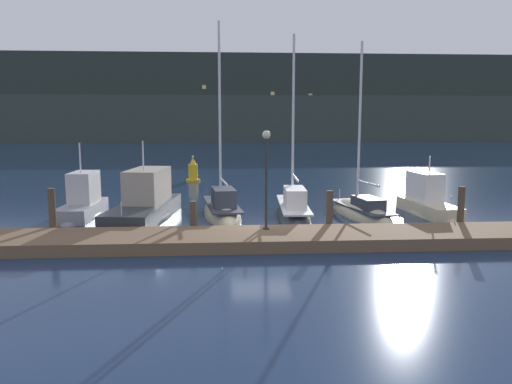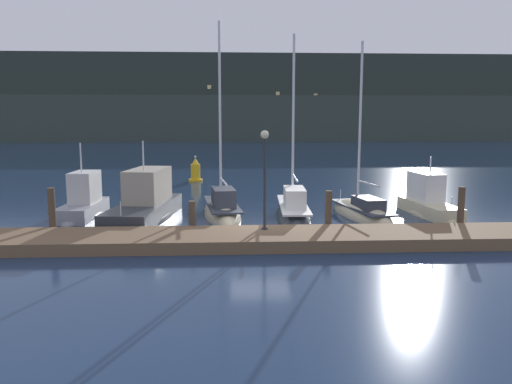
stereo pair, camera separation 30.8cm
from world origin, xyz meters
name	(u,v)px [view 1 (the left image)]	position (x,y,z in m)	size (l,w,h in m)	color
ground_plane	(261,232)	(0.00, 0.00, 0.00)	(400.00, 400.00, 0.00)	#192D4C
dock	(265,239)	(0.00, -2.10, 0.23)	(23.66, 2.80, 0.45)	brown
mooring_pile_0	(52,213)	(-8.32, -0.45, 0.99)	(0.28, 0.28, 1.98)	#4C3D2D
mooring_pile_1	(193,218)	(-2.77, -0.45, 0.70)	(0.28, 0.28, 1.41)	#4C3D2D
mooring_pile_2	(329,212)	(2.77, -0.45, 0.89)	(0.28, 0.28, 1.78)	#4C3D2D
mooring_pile_3	(461,209)	(8.32, -0.45, 0.95)	(0.28, 0.28, 1.90)	#4C3D2D
motorboat_berth_1	(83,208)	(-8.32, 3.75, 0.42)	(1.71, 4.64, 4.02)	gray
motorboat_berth_2	(145,211)	(-5.26, 3.02, 0.40)	(3.21, 7.47, 4.34)	#2D3338
sailboat_berth_3	(222,213)	(-1.64, 3.50, 0.14)	(2.37, 6.21, 10.04)	beige
sailboat_berth_4	(293,215)	(1.74, 2.80, 0.15)	(1.88, 6.74, 9.37)	#2D3338
sailboat_berth_5	(361,215)	(5.07, 2.90, 0.10)	(2.54, 5.95, 9.04)	beige
motorboat_berth_6	(427,207)	(8.49, 3.34, 0.38)	(1.93, 4.99, 3.36)	beige
channel_buoy	(193,172)	(-3.84, 17.30, 0.72)	(1.06, 1.06, 1.93)	gold
dock_lamppost	(266,163)	(0.08, -1.51, 3.01)	(0.32, 0.32, 3.80)	#2D2D33
hillside_backdrop	(245,102)	(3.42, 93.90, 8.52)	(240.00, 23.00, 18.49)	#28332D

